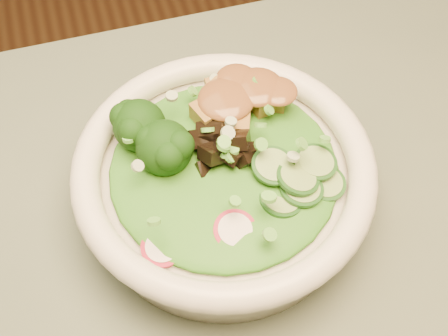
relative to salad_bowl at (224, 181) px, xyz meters
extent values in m
cylinder|color=black|center=(0.42, 0.19, -0.43)|extent=(0.06, 0.06, 0.72)
cylinder|color=white|center=(0.00, 0.00, -0.01)|extent=(0.22, 0.22, 0.05)
torus|color=white|center=(0.00, 0.00, 0.02)|extent=(0.24, 0.24, 0.02)
ellipsoid|color=#256415|center=(0.00, 0.00, 0.02)|extent=(0.18, 0.18, 0.02)
ellipsoid|color=brown|center=(0.03, 0.05, 0.04)|extent=(0.06, 0.05, 0.01)
camera|label=1|loc=(-0.08, -0.27, 0.43)|focal=50.00mm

